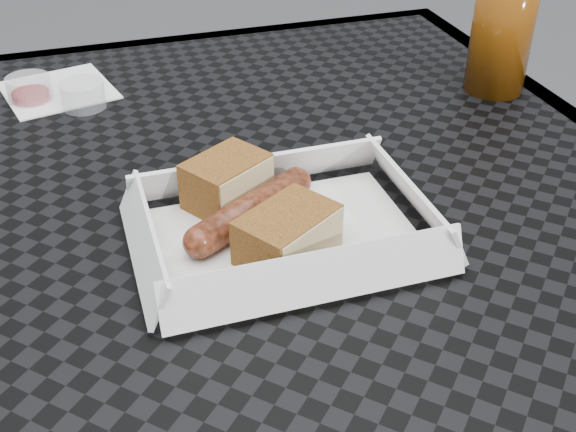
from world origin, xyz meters
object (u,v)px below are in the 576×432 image
Objects in this scene: bratwurst at (251,210)px; drink_glass at (503,26)px; patio_table at (248,236)px; food_tray at (284,237)px.

bratwurst is 0.41m from drink_glass.
bratwurst is 0.84× the size of drink_glass.
bratwurst is at bearing -101.62° from patio_table.
patio_table is 3.64× the size of food_tray.
patio_table is at bearing 91.71° from food_tray.
food_tray is (0.00, -0.12, 0.08)m from patio_table.
patio_table is 5.13× the size of drink_glass.
food_tray is at bearing -146.78° from drink_glass.
patio_table is at bearing -163.28° from drink_glass.
bratwurst reaches higher than food_tray.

